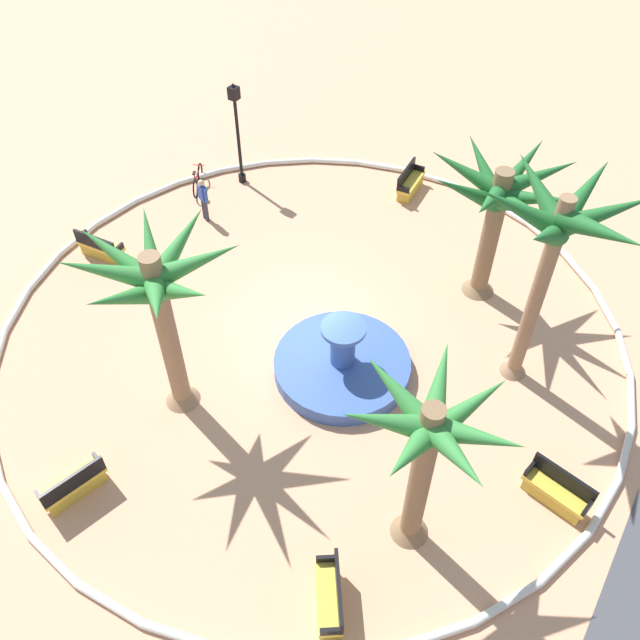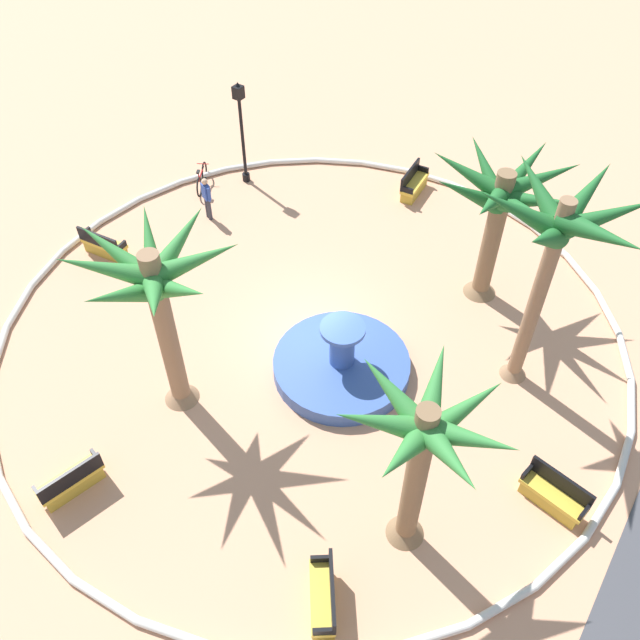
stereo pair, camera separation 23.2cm
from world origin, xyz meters
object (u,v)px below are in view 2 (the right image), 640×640
(palm_tree_near_fountain, at_px, (156,291))
(palm_tree_far_side, at_px, (557,240))
(lamppost, at_px, (241,126))
(bench_southeast, at_px, (553,496))
(palm_tree_mid_plaza, at_px, (501,203))
(bicycle_red_frame, at_px, (202,179))
(bench_southwest, at_px, (414,185))
(bench_west, at_px, (104,246))
(fountain, at_px, (341,364))
(bench_north, at_px, (72,482))
(palm_tree_by_curb, at_px, (423,444))
(person_cyclist_helmet, at_px, (207,196))
(bench_east, at_px, (324,599))

(palm_tree_near_fountain, relative_size, palm_tree_far_side, 0.87)
(lamppost, bearing_deg, bench_southeast, 66.32)
(palm_tree_mid_plaza, relative_size, lamppost, 1.19)
(palm_tree_mid_plaza, bearing_deg, bicycle_red_frame, -86.45)
(bench_southwest, bearing_deg, bench_west, -37.28)
(fountain, xyz_separation_m, palm_tree_mid_plaza, (-5.13, 1.83, 3.14))
(bench_north, height_order, bench_southeast, same)
(bench_west, xyz_separation_m, bench_southwest, (-8.81, 6.71, 0.00))
(bench_west, xyz_separation_m, bicycle_red_frame, (-4.69, 0.11, 0.04))
(palm_tree_mid_plaza, bearing_deg, palm_tree_by_curb, 13.88)
(palm_tree_near_fountain, height_order, palm_tree_far_side, palm_tree_far_side)
(fountain, height_order, bench_west, fountain)
(palm_tree_by_curb, height_order, person_cyclist_helmet, palm_tree_by_curb)
(palm_tree_mid_plaza, xyz_separation_m, bench_west, (5.37, -11.03, -3.07))
(fountain, height_order, palm_tree_mid_plaza, palm_tree_mid_plaza)
(palm_tree_near_fountain, xyz_separation_m, palm_tree_mid_plaza, (-8.36, 4.88, -0.60))
(palm_tree_far_side, bearing_deg, lamppost, -104.17)
(palm_tree_by_curb, distance_m, bench_southwest, 13.82)
(bench_east, relative_size, lamppost, 0.40)
(palm_tree_near_fountain, distance_m, bench_southeast, 10.43)
(palm_tree_by_curb, distance_m, bench_east, 4.20)
(palm_tree_near_fountain, distance_m, palm_tree_mid_plaza, 9.70)
(bench_east, bearing_deg, palm_tree_far_side, 174.64)
(palm_tree_by_curb, height_order, bench_west, palm_tree_by_curb)
(bench_west, xyz_separation_m, lamppost, (-5.97, 1.16, 1.95))
(fountain, height_order, person_cyclist_helmet, fountain)
(palm_tree_by_curb, xyz_separation_m, person_cyclist_helmet, (-6.42, -11.56, -2.81))
(fountain, relative_size, bench_southeast, 2.29)
(bench_west, distance_m, bicycle_red_frame, 4.69)
(palm_tree_by_curb, bearing_deg, bench_southwest, -151.58)
(palm_tree_by_curb, distance_m, palm_tree_far_side, 6.00)
(bench_west, bearing_deg, bench_north, 42.18)
(palm_tree_by_curb, height_order, palm_tree_far_side, palm_tree_far_side)
(fountain, bearing_deg, palm_tree_near_fountain, -43.30)
(lamppost, height_order, bicycle_red_frame, lamppost)
(fountain, relative_size, bicycle_red_frame, 2.53)
(lamppost, bearing_deg, palm_tree_near_fountain, 29.10)
(bench_west, bearing_deg, bench_east, 66.58)
(bench_north, bearing_deg, person_cyclist_helmet, -156.22)
(bench_east, xyz_separation_m, bench_southwest, (-14.20, -5.73, 0.00))
(palm_tree_near_fountain, xyz_separation_m, bicycle_red_frame, (-7.69, -6.04, -3.63))
(palm_tree_far_side, xyz_separation_m, bench_east, (8.31, -0.78, -4.45))
(fountain, height_order, lamppost, lamppost)
(palm_tree_near_fountain, relative_size, palm_tree_by_curb, 1.07)
(palm_tree_near_fountain, relative_size, bench_west, 3.25)
(palm_tree_far_side, distance_m, lamppost, 12.69)
(palm_tree_by_curb, height_order, bench_east, palm_tree_by_curb)
(bench_west, bearing_deg, bench_southeast, 88.73)
(bench_southeast, bearing_deg, fountain, -95.26)
(palm_tree_near_fountain, bearing_deg, palm_tree_far_side, 129.90)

